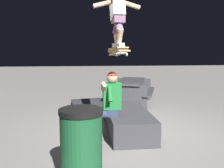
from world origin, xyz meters
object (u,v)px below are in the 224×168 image
at_px(skateboard, 118,52).
at_px(trash_bin, 81,148).
at_px(person_sitting_on_ledge, 107,102).
at_px(skater_airborne, 117,14).
at_px(ledge_box_main, 128,121).
at_px(kicker_ramp, 92,110).
at_px(picnic_table_back, 131,88).

xyz_separation_m(skateboard, trash_bin, (-1.71, 0.66, -1.15)).
distance_m(person_sitting_on_ledge, skateboard, 0.97).
bearing_deg(skater_airborne, ledge_box_main, -40.93).
distance_m(kicker_ramp, picnic_table_back, 1.51).
relative_size(person_sitting_on_ledge, skater_airborne, 1.14).
bearing_deg(skateboard, kicker_ramp, 12.34).
bearing_deg(skateboard, trash_bin, 159.02).
bearing_deg(skateboard, picnic_table_back, -14.53).
height_order(person_sitting_on_ledge, skater_airborne, skater_airborne).
bearing_deg(skater_airborne, trash_bin, 159.80).
bearing_deg(picnic_table_back, skater_airborne, 165.09).
relative_size(skateboard, trash_bin, 1.05).
bearing_deg(person_sitting_on_ledge, skater_airborne, -82.47).
xyz_separation_m(ledge_box_main, kicker_ramp, (1.74, 0.70, -0.16)).
height_order(person_sitting_on_ledge, kicker_ramp, person_sitting_on_ledge).
distance_m(ledge_box_main, kicker_ramp, 1.88).
relative_size(skater_airborne, kicker_ramp, 0.84).
height_order(skateboard, picnic_table_back, skateboard).
bearing_deg(person_sitting_on_ledge, picnic_table_back, -18.56).
xyz_separation_m(ledge_box_main, skater_airborne, (-0.29, 0.25, 2.11)).
height_order(skater_airborne, picnic_table_back, skater_airborne).
bearing_deg(kicker_ramp, ledge_box_main, -157.97).
xyz_separation_m(person_sitting_on_ledge, picnic_table_back, (2.86, -0.96, -0.20)).
bearing_deg(skater_airborne, picnic_table_back, -14.91).
xyz_separation_m(picnic_table_back, trash_bin, (-4.60, 1.41, -0.00)).
relative_size(ledge_box_main, person_sitting_on_ledge, 1.53).
xyz_separation_m(kicker_ramp, trash_bin, (-3.80, 0.20, 0.44)).
bearing_deg(trash_bin, skater_airborne, -20.20).
bearing_deg(skateboard, skater_airborne, 5.82).
distance_m(person_sitting_on_ledge, kicker_ramp, 2.17).
xyz_separation_m(ledge_box_main, picnic_table_back, (2.54, -0.50, 0.28)).
relative_size(ledge_box_main, skateboard, 1.89).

